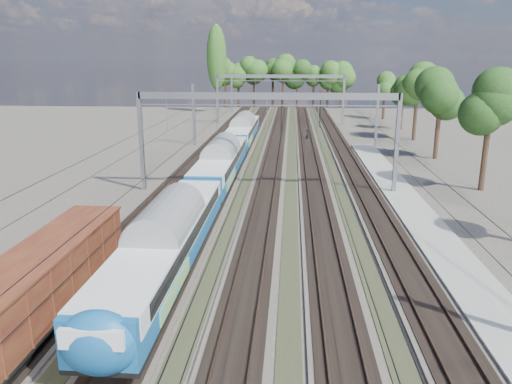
# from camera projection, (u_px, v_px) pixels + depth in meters

# --- Properties ---
(track_bed) EXTENTS (21.00, 130.00, 0.34)m
(track_bed) POSITION_uv_depth(u_px,v_px,m) (273.00, 159.00, 60.38)
(track_bed) COLOR #47423A
(track_bed) RESTS_ON ground
(platform) EXTENTS (3.00, 70.00, 0.30)m
(platform) POSITION_uv_depth(u_px,v_px,m) (428.00, 229.00, 35.47)
(platform) COLOR gray
(platform) RESTS_ON ground
(catenary) EXTENTS (25.65, 130.00, 9.00)m
(catenary) POSITION_uv_depth(u_px,v_px,m) (278.00, 101.00, 66.12)
(catenary) COLOR slate
(catenary) RESTS_ON ground
(tree_belt) EXTENTS (39.37, 97.48, 11.88)m
(tree_belt) POSITION_uv_depth(u_px,v_px,m) (313.00, 75.00, 103.01)
(tree_belt) COLOR black
(tree_belt) RESTS_ON ground
(poplar) EXTENTS (4.40, 4.40, 19.04)m
(poplar) POSITION_uv_depth(u_px,v_px,m) (217.00, 58.00, 109.34)
(poplar) COLOR black
(poplar) RESTS_ON ground
(emu_train) EXTENTS (3.05, 64.40, 4.45)m
(emu_train) POSITION_uv_depth(u_px,v_px,m) (221.00, 159.00, 47.58)
(emu_train) COLOR black
(emu_train) RESTS_ON ground
(freight_boxcar) EXTENTS (2.78, 13.44, 3.47)m
(freight_boxcar) POSITION_uv_depth(u_px,v_px,m) (45.00, 279.00, 22.92)
(freight_boxcar) COLOR black
(freight_boxcar) RESTS_ON ground
(worker) EXTENTS (0.41, 0.62, 1.68)m
(worker) POSITION_uv_depth(u_px,v_px,m) (307.00, 135.00, 74.10)
(worker) COLOR black
(worker) RESTS_ON ground
(signal_near) EXTENTS (0.40, 0.37, 6.11)m
(signal_near) POSITION_uv_depth(u_px,v_px,m) (282.00, 109.00, 81.35)
(signal_near) COLOR black
(signal_near) RESTS_ON ground
(signal_far) EXTENTS (0.43, 0.39, 6.46)m
(signal_far) POSITION_uv_depth(u_px,v_px,m) (320.00, 104.00, 87.07)
(signal_far) COLOR black
(signal_far) RESTS_ON ground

